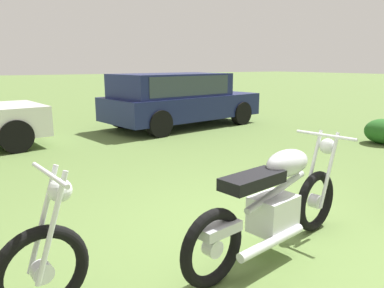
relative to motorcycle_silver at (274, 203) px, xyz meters
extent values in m
plane|color=#567038|center=(0.07, 0.22, -0.48)|extent=(120.00, 120.00, 0.00)
torus|color=black|center=(-1.92, 0.20, -0.15)|extent=(0.66, 0.16, 0.65)
cylinder|color=silver|center=(-1.92, 0.20, -0.15)|extent=(0.15, 0.12, 0.14)
cylinder|color=silver|center=(-1.87, 0.29, 0.18)|extent=(0.27, 0.07, 0.73)
cylinder|color=silver|center=(-1.85, 0.11, 0.18)|extent=(0.27, 0.07, 0.73)
cylinder|color=silver|center=(-1.82, 0.21, 0.50)|extent=(0.10, 0.64, 0.03)
sphere|color=silver|center=(-1.76, 0.21, 0.38)|extent=(0.18, 0.18, 0.16)
torus|color=black|center=(0.70, 0.12, -0.17)|extent=(0.63, 0.19, 0.62)
torus|color=black|center=(-0.75, -0.12, -0.17)|extent=(0.63, 0.19, 0.62)
cylinder|color=silver|center=(0.70, 0.12, -0.17)|extent=(0.15, 0.12, 0.14)
cylinder|color=silver|center=(-0.75, -0.12, -0.17)|extent=(0.15, 0.12, 0.14)
cylinder|color=silver|center=(0.74, 0.22, 0.17)|extent=(0.27, 0.08, 0.74)
cylinder|color=silver|center=(0.77, 0.04, 0.17)|extent=(0.27, 0.08, 0.74)
cube|color=silver|center=(-0.01, 0.00, -0.10)|extent=(0.44, 0.36, 0.32)
cylinder|color=#B7BABF|center=(0.02, 0.01, 0.10)|extent=(0.80, 0.19, 0.23)
ellipsoid|color=#B7BABF|center=(0.17, 0.03, 0.33)|extent=(0.56, 0.34, 0.24)
cube|color=black|center=(-0.30, -0.05, 0.27)|extent=(0.63, 0.34, 0.10)
cube|color=#B7BABF|center=(-0.69, -0.11, -0.03)|extent=(0.38, 0.24, 0.08)
cylinder|color=silver|center=(0.80, 0.14, 0.50)|extent=(0.14, 0.64, 0.03)
sphere|color=silver|center=(0.86, 0.15, 0.38)|extent=(0.18, 0.18, 0.16)
cylinder|color=silver|center=(-0.20, -0.19, -0.24)|extent=(0.80, 0.21, 0.08)
cylinder|color=black|center=(-1.39, 5.49, -0.16)|extent=(0.66, 0.29, 0.64)
cube|color=#161E4C|center=(2.91, 6.45, 0.07)|extent=(4.47, 2.46, 0.60)
cube|color=#161E4C|center=(2.52, 6.39, 0.65)|extent=(3.18, 2.09, 0.60)
cube|color=#2D3842|center=(2.52, 6.39, 0.67)|extent=(2.75, 2.06, 0.48)
cylinder|color=black|center=(4.18, 7.51, -0.16)|extent=(0.67, 0.31, 0.64)
cylinder|color=black|center=(4.44, 5.81, -0.16)|extent=(0.67, 0.31, 0.64)
cylinder|color=black|center=(1.38, 7.08, -0.16)|extent=(0.67, 0.31, 0.64)
cylinder|color=black|center=(1.64, 5.38, -0.16)|extent=(0.67, 0.31, 0.64)
ellipsoid|color=#235C1E|center=(5.37, 2.21, -0.21)|extent=(0.74, 0.75, 0.53)
camera|label=1|loc=(-2.26, -2.22, 1.20)|focal=34.77mm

